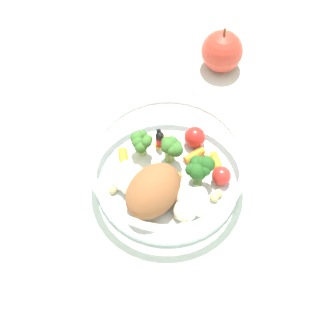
# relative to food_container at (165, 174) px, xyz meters

# --- Properties ---
(ground_plane) EXTENTS (2.40, 2.40, 0.00)m
(ground_plane) POSITION_rel_food_container_xyz_m (0.02, -0.00, -0.03)
(ground_plane) COLOR silver
(food_container) EXTENTS (0.21, 0.21, 0.07)m
(food_container) POSITION_rel_food_container_xyz_m (0.00, 0.00, 0.00)
(food_container) COLOR white
(food_container) RESTS_ON ground_plane
(loose_apple) EXTENTS (0.07, 0.07, 0.08)m
(loose_apple) POSITION_rel_food_container_xyz_m (0.07, -0.23, 0.00)
(loose_apple) COLOR #BC3828
(loose_apple) RESTS_ON ground_plane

